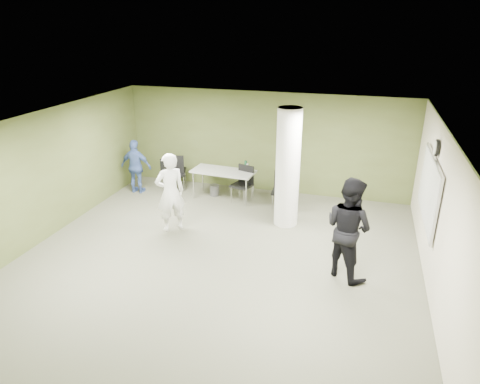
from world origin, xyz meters
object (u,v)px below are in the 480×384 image
(woman_white, at_px, (170,193))
(man_black, at_px, (348,228))
(folding_table, at_px, (224,172))
(man_blue, at_px, (136,167))
(chair_back_left, at_px, (171,173))

(woman_white, distance_m, man_black, 4.05)
(folding_table, relative_size, man_black, 0.88)
(woman_white, relative_size, man_black, 0.94)
(man_black, bearing_deg, man_blue, 12.24)
(woman_white, bearing_deg, chair_back_left, -107.55)
(folding_table, distance_m, chair_back_left, 1.58)
(woman_white, xyz_separation_m, man_blue, (-1.93, 1.87, -0.17))
(man_black, bearing_deg, woman_white, 25.22)
(chair_back_left, relative_size, man_blue, 0.65)
(woman_white, height_order, man_blue, woman_white)
(man_blue, bearing_deg, chair_back_left, -167.41)
(chair_back_left, distance_m, man_black, 5.78)
(chair_back_left, distance_m, woman_white, 2.36)
(woman_white, bearing_deg, folding_table, -147.80)
(woman_white, xyz_separation_m, man_black, (3.97, -0.80, 0.06))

